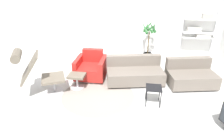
% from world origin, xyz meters
% --- Properties ---
extents(ground_plane, '(12.00, 12.00, 0.00)m').
position_xyz_m(ground_plane, '(0.00, 0.00, 0.00)').
color(ground_plane, silver).
extents(wall_back, '(12.00, 0.09, 2.80)m').
position_xyz_m(wall_back, '(-0.00, 2.76, 1.40)').
color(wall_back, white).
rests_on(wall_back, ground_plane).
extents(round_rug, '(1.85, 1.85, 0.01)m').
position_xyz_m(round_rug, '(-0.27, -0.24, 0.00)').
color(round_rug, gray).
rests_on(round_rug, ground_plane).
extents(lounge_chair, '(1.28, 1.02, 1.20)m').
position_xyz_m(lounge_chair, '(-1.83, -0.37, 0.72)').
color(lounge_chair, '#BCBCC1').
rests_on(lounge_chair, ground_plane).
extents(ottoman, '(0.45, 0.38, 0.40)m').
position_xyz_m(ottoman, '(-0.91, 0.06, 0.29)').
color(ottoman, '#BCBCC1').
rests_on(ottoman, ground_plane).
extents(armchair_red, '(0.86, 0.86, 0.79)m').
position_xyz_m(armchair_red, '(-0.68, 0.75, 0.29)').
color(armchair_red, silver).
rests_on(armchair_red, ground_plane).
extents(couch_low, '(1.70, 1.12, 0.71)m').
position_xyz_m(couch_low, '(0.60, 0.68, 0.26)').
color(couch_low, black).
rests_on(couch_low, ground_plane).
extents(couch_second, '(1.40, 1.06, 0.71)m').
position_xyz_m(couch_second, '(2.15, 0.70, 0.26)').
color(couch_second, black).
rests_on(couch_second, ground_plane).
extents(side_table, '(0.36, 0.36, 0.44)m').
position_xyz_m(side_table, '(1.09, -0.40, 0.38)').
color(side_table, black).
rests_on(side_table, ground_plane).
extents(potted_plant, '(0.58, 0.58, 1.45)m').
position_xyz_m(potted_plant, '(1.00, 2.33, 0.69)').
color(potted_plant, '#333338').
rests_on(potted_plant, ground_plane).
extents(shelf_unit, '(1.07, 0.28, 1.93)m').
position_xyz_m(shelf_unit, '(2.70, 2.55, 1.18)').
color(shelf_unit, '#BCBCC1').
rests_on(shelf_unit, ground_plane).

